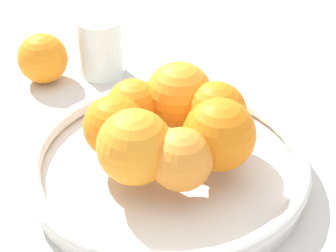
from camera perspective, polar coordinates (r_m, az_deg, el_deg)
The scene contains 5 objects.
ground_plane at distance 0.66m, azimuth 0.00°, elevation -5.21°, with size 4.00×4.00×0.00m, color beige.
fruit_bowl at distance 0.65m, azimuth 0.00°, elevation -3.96°, with size 0.32×0.32×0.04m.
orange_pile at distance 0.62m, azimuth 0.34°, elevation 0.13°, with size 0.19×0.19×0.08m.
stray_orange at distance 0.85m, azimuth -12.61°, elevation 6.73°, with size 0.07×0.07×0.07m, color orange.
drinking_glass at distance 0.85m, azimuth -6.83°, elevation 7.97°, with size 0.07×0.07×0.09m, color silver.
Camera 1 is at (-0.31, 0.39, 0.43)m, focal length 60.00 mm.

